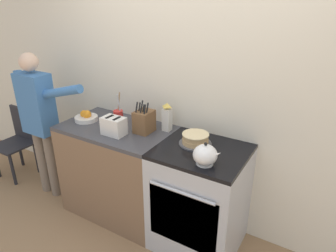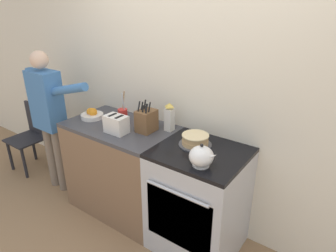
{
  "view_description": "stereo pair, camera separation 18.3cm",
  "coord_description": "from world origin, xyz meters",
  "px_view_note": "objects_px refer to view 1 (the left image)",
  "views": [
    {
      "loc": [
        1.09,
        -1.6,
        2.04
      ],
      "look_at": [
        -0.03,
        0.28,
        1.08
      ],
      "focal_mm": 32.0,
      "sensor_mm": 36.0,
      "label": 1
    },
    {
      "loc": [
        1.24,
        -1.5,
        2.04
      ],
      "look_at": [
        -0.03,
        0.28,
        1.08
      ],
      "focal_mm": 32.0,
      "sensor_mm": 36.0,
      "label": 2
    }
  ],
  "objects_px": {
    "utensil_crock": "(118,116)",
    "stove_range": "(199,199)",
    "milk_carton": "(167,118)",
    "dining_chair": "(19,138)",
    "tea_kettle": "(205,155)",
    "person_baker": "(39,116)",
    "fruit_bowl": "(86,117)",
    "toaster": "(114,126)",
    "layer_cake": "(195,139)",
    "knife_block": "(144,121)"
  },
  "relations": [
    {
      "from": "utensil_crock",
      "to": "dining_chair",
      "type": "xyz_separation_m",
      "value": [
        -1.47,
        -0.14,
        -0.53
      ]
    },
    {
      "from": "milk_carton",
      "to": "utensil_crock",
      "type": "bearing_deg",
      "value": -169.4
    },
    {
      "from": "toaster",
      "to": "milk_carton",
      "type": "bearing_deg",
      "value": 41.34
    },
    {
      "from": "layer_cake",
      "to": "fruit_bowl",
      "type": "relative_size",
      "value": 1.22
    },
    {
      "from": "person_baker",
      "to": "fruit_bowl",
      "type": "bearing_deg",
      "value": 8.07
    },
    {
      "from": "knife_block",
      "to": "milk_carton",
      "type": "relative_size",
      "value": 1.1
    },
    {
      "from": "layer_cake",
      "to": "stove_range",
      "type": "bearing_deg",
      "value": -36.17
    },
    {
      "from": "utensil_crock",
      "to": "tea_kettle",
      "type": "bearing_deg",
      "value": -15.18
    },
    {
      "from": "layer_cake",
      "to": "knife_block",
      "type": "distance_m",
      "value": 0.5
    },
    {
      "from": "tea_kettle",
      "to": "person_baker",
      "type": "height_order",
      "value": "person_baker"
    },
    {
      "from": "stove_range",
      "to": "layer_cake",
      "type": "xyz_separation_m",
      "value": [
        -0.09,
        0.07,
        0.51
      ]
    },
    {
      "from": "toaster",
      "to": "milk_carton",
      "type": "relative_size",
      "value": 0.84
    },
    {
      "from": "utensil_crock",
      "to": "stove_range",
      "type": "bearing_deg",
      "value": -5.77
    },
    {
      "from": "fruit_bowl",
      "to": "milk_carton",
      "type": "bearing_deg",
      "value": 14.31
    },
    {
      "from": "fruit_bowl",
      "to": "dining_chair",
      "type": "bearing_deg",
      "value": -178.76
    },
    {
      "from": "knife_block",
      "to": "toaster",
      "type": "distance_m",
      "value": 0.26
    },
    {
      "from": "layer_cake",
      "to": "milk_carton",
      "type": "height_order",
      "value": "milk_carton"
    },
    {
      "from": "milk_carton",
      "to": "dining_chair",
      "type": "relative_size",
      "value": 0.31
    },
    {
      "from": "tea_kettle",
      "to": "milk_carton",
      "type": "height_order",
      "value": "milk_carton"
    },
    {
      "from": "person_baker",
      "to": "dining_chair",
      "type": "bearing_deg",
      "value": 161.97
    },
    {
      "from": "stove_range",
      "to": "layer_cake",
      "type": "distance_m",
      "value": 0.52
    },
    {
      "from": "fruit_bowl",
      "to": "toaster",
      "type": "distance_m",
      "value": 0.45
    },
    {
      "from": "stove_range",
      "to": "person_baker",
      "type": "xyz_separation_m",
      "value": [
        -1.73,
        -0.16,
        0.46
      ]
    },
    {
      "from": "tea_kettle",
      "to": "fruit_bowl",
      "type": "xyz_separation_m",
      "value": [
        -1.32,
        0.16,
        -0.04
      ]
    },
    {
      "from": "dining_chair",
      "to": "tea_kettle",
      "type": "bearing_deg",
      "value": 4.8
    },
    {
      "from": "dining_chair",
      "to": "utensil_crock",
      "type": "bearing_deg",
      "value": 13.29
    },
    {
      "from": "stove_range",
      "to": "toaster",
      "type": "height_order",
      "value": "toaster"
    },
    {
      "from": "tea_kettle",
      "to": "toaster",
      "type": "distance_m",
      "value": 0.89
    },
    {
      "from": "toaster",
      "to": "milk_carton",
      "type": "distance_m",
      "value": 0.47
    },
    {
      "from": "person_baker",
      "to": "stove_range",
      "type": "bearing_deg",
      "value": -2.17
    },
    {
      "from": "milk_carton",
      "to": "fruit_bowl",
      "type": "bearing_deg",
      "value": -165.69
    },
    {
      "from": "tea_kettle",
      "to": "knife_block",
      "type": "height_order",
      "value": "knife_block"
    },
    {
      "from": "stove_range",
      "to": "milk_carton",
      "type": "height_order",
      "value": "milk_carton"
    },
    {
      "from": "knife_block",
      "to": "utensil_crock",
      "type": "height_order",
      "value": "utensil_crock"
    },
    {
      "from": "stove_range",
      "to": "toaster",
      "type": "distance_m",
      "value": 0.96
    },
    {
      "from": "toaster",
      "to": "dining_chair",
      "type": "height_order",
      "value": "toaster"
    },
    {
      "from": "toaster",
      "to": "milk_carton",
      "type": "xyz_separation_m",
      "value": [
        0.35,
        0.31,
        0.04
      ]
    },
    {
      "from": "stove_range",
      "to": "milk_carton",
      "type": "distance_m",
      "value": 0.75
    },
    {
      "from": "stove_range",
      "to": "toaster",
      "type": "relative_size",
      "value": 4.31
    },
    {
      "from": "toaster",
      "to": "layer_cake",
      "type": "bearing_deg",
      "value": 15.64
    },
    {
      "from": "layer_cake",
      "to": "person_baker",
      "type": "bearing_deg",
      "value": -172.02
    },
    {
      "from": "tea_kettle",
      "to": "dining_chair",
      "type": "distance_m",
      "value": 2.54
    },
    {
      "from": "tea_kettle",
      "to": "layer_cake",
      "type": "bearing_deg",
      "value": 128.55
    },
    {
      "from": "tea_kettle",
      "to": "utensil_crock",
      "type": "relative_size",
      "value": 0.71
    },
    {
      "from": "layer_cake",
      "to": "utensil_crock",
      "type": "xyz_separation_m",
      "value": [
        -0.82,
        0.03,
        0.03
      ]
    },
    {
      "from": "milk_carton",
      "to": "toaster",
      "type": "bearing_deg",
      "value": -138.66
    },
    {
      "from": "tea_kettle",
      "to": "fruit_bowl",
      "type": "distance_m",
      "value": 1.33
    },
    {
      "from": "person_baker",
      "to": "utensil_crock",
      "type": "bearing_deg",
      "value": 9.65
    },
    {
      "from": "stove_range",
      "to": "person_baker",
      "type": "bearing_deg",
      "value": -174.58
    },
    {
      "from": "utensil_crock",
      "to": "milk_carton",
      "type": "xyz_separation_m",
      "value": [
        0.48,
        0.09,
        0.05
      ]
    }
  ]
}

